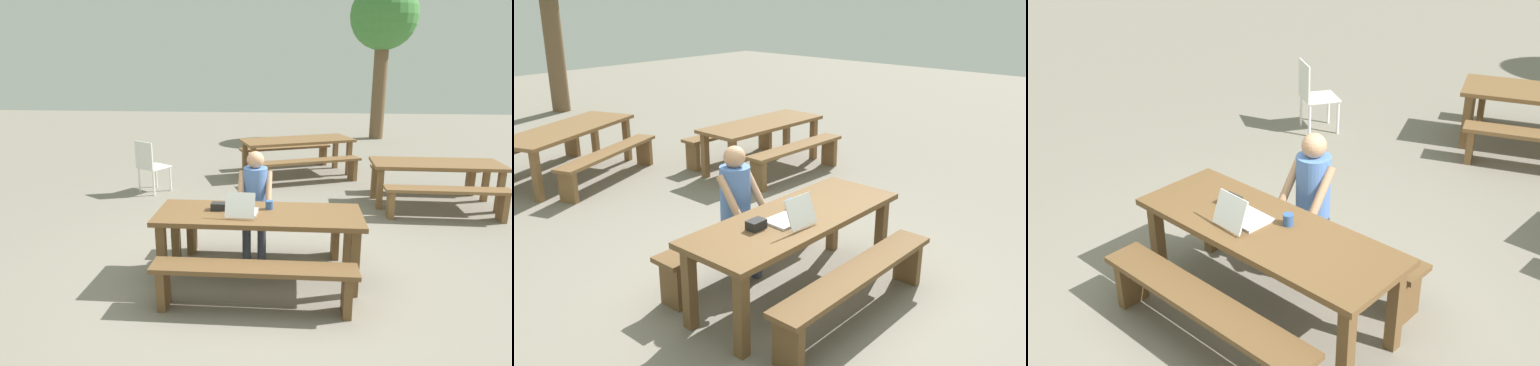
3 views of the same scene
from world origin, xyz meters
TOP-DOWN VIEW (x-y plane):
  - ground_plane at (0.00, 0.00)m, footprint 30.00×30.00m
  - picnic_table_front at (0.00, 0.00)m, footprint 2.13×0.77m
  - bench_near at (0.00, -0.64)m, footprint 1.92×0.30m
  - bench_far at (0.00, 0.64)m, footprint 1.92×0.30m
  - laptop at (-0.17, -0.09)m, footprint 0.31×0.37m
  - small_pouch at (-0.43, 0.06)m, footprint 0.15×0.11m
  - coffee_mug at (0.10, 0.13)m, footprint 0.08×0.08m
  - person_seated at (-0.09, 0.60)m, footprint 0.39×0.40m
  - picnic_table_mid at (2.60, 2.76)m, footprint 2.00×0.80m
  - bench_mid_south at (2.59, 2.09)m, footprint 1.80×0.33m
  - bench_mid_north at (2.61, 3.44)m, footprint 1.80×0.33m
  - picnic_table_rear at (0.43, 4.55)m, footprint 2.33×1.54m
  - bench_rear_south at (0.68, 3.91)m, footprint 1.95×0.99m
  - bench_rear_north at (0.19, 5.18)m, footprint 1.95×0.99m

SIDE VIEW (x-z plane):
  - ground_plane at x=0.00m, z-range 0.00..0.00m
  - bench_near at x=0.00m, z-range 0.12..0.57m
  - bench_far at x=0.00m, z-range 0.12..0.57m
  - bench_rear_south at x=0.68m, z-range 0.12..0.57m
  - bench_rear_north at x=0.19m, z-range 0.12..0.57m
  - bench_mid_south at x=2.59m, z-range 0.12..0.59m
  - bench_mid_north at x=2.61m, z-range 0.12..0.59m
  - picnic_table_mid at x=2.60m, z-range 0.25..0.95m
  - picnic_table_rear at x=0.43m, z-range 0.27..0.99m
  - picnic_table_front at x=0.00m, z-range 0.27..1.02m
  - person_seated at x=-0.09m, z-range 0.10..1.37m
  - small_pouch at x=-0.43m, z-range 0.75..0.83m
  - coffee_mug at x=0.10m, z-range 0.75..0.84m
  - laptop at x=-0.17m, z-range 0.68..0.95m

